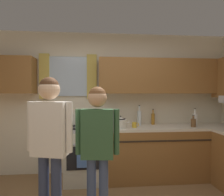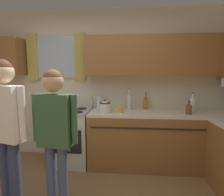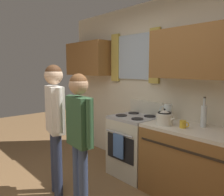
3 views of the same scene
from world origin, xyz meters
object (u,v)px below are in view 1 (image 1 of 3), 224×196
Objects in this scene: bottle_oil_amber at (153,118)px; bottle_tall_clear at (139,117)px; adult_left at (50,134)px; adult_in_plaid at (97,139)px; bottle_milk_white at (195,119)px; stovetop_kettle at (121,122)px; bottle_squat_brown at (193,122)px; water_pitcher at (111,119)px; mug_mustard_yellow at (135,125)px; stove_oven at (85,153)px.

bottle_tall_clear is at bearing -165.41° from bottle_oil_amber.
adult_in_plaid is (0.51, 0.02, -0.06)m from adult_left.
bottle_milk_white reaches higher than bottle_oil_amber.
adult_in_plaid is (-0.39, -1.01, -0.02)m from stovetop_kettle.
stovetop_kettle is at bearing -175.33° from bottle_milk_white.
bottle_squat_brown is 0.14m from bottle_milk_white.
bottle_milk_white is 0.20× the size of adult_in_plaid.
bottle_tall_clear is 1.34× the size of stovetop_kettle.
bottle_oil_amber is 1.40× the size of bottle_squat_brown.
adult_in_plaid is at bearing 2.37° from adult_left.
water_pitcher is (-1.48, 0.15, -0.01)m from bottle_milk_white.
bottle_tall_clear reaches higher than stovetop_kettle.
water_pitcher is 1.50m from adult_left.
bottle_milk_white is at bearing -5.89° from water_pitcher.
stovetop_kettle is (-1.26, -0.01, 0.02)m from bottle_squat_brown.
bottle_tall_clear reaches higher than mug_mustard_yellow.
stove_oven is 1.14m from bottle_tall_clear.
stove_oven is at bearing 100.33° from adult_in_plaid.
stove_oven is at bearing -170.59° from bottle_oil_amber.
bottle_tall_clear reaches higher than bottle_squat_brown.
bottle_tall_clear is 1.28× the size of bottle_oil_amber.
bottle_squat_brown is at bearing 0.32° from stovetop_kettle.
bottle_milk_white is 0.19× the size of adult_left.
adult_left is (-2.16, -1.03, 0.06)m from bottle_squat_brown.
water_pitcher is (-1.40, 0.26, 0.03)m from bottle_squat_brown.
stovetop_kettle is (-1.35, -0.11, -0.02)m from bottle_milk_white.
adult_in_plaid is (-1.65, -1.01, -0.00)m from bottle_squat_brown.
adult_in_plaid is (-0.77, -1.27, -0.07)m from bottle_tall_clear.
bottle_tall_clear reaches higher than water_pitcher.
bottle_tall_clear is 1.67× the size of water_pitcher.
water_pitcher is (-0.52, 0.00, -0.03)m from bottle_tall_clear.
stovetop_kettle is (-0.24, -0.04, 0.05)m from mug_mustard_yellow.
bottle_tall_clear is 0.24× the size of adult_in_plaid.
bottle_oil_amber is 0.73m from stovetop_kettle.
bottle_squat_brown is (0.89, -0.26, -0.06)m from bottle_tall_clear.
adult_in_plaid reaches higher than stove_oven.
bottle_oil_amber is at bearing 41.28° from adult_left.
bottle_milk_white is at bearing 51.00° from bottle_squat_brown.
bottle_oil_amber is at bearing 151.74° from bottle_squat_brown.
stove_oven is at bearing 179.49° from bottle_milk_white.
water_pitcher reaches higher than stove_oven.
bottle_milk_white is at bearing 32.73° from adult_in_plaid.
stovetop_kettle is at bearing 48.81° from adult_left.
adult_left is at bearing -177.63° from adult_in_plaid.
adult_left is (-2.25, -1.14, 0.02)m from bottle_milk_white.
mug_mustard_yellow is 0.45m from water_pitcher.
adult_left is at bearing -136.98° from mug_mustard_yellow.
mug_mustard_yellow is (0.84, -0.09, 0.48)m from stove_oven.
bottle_oil_amber is 0.79m from water_pitcher.
stovetop_kettle is at bearing -179.68° from bottle_squat_brown.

